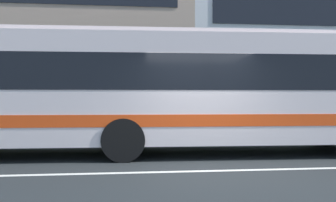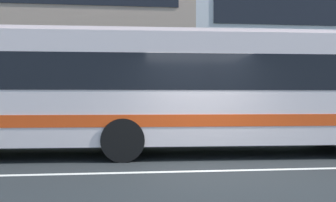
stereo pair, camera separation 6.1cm
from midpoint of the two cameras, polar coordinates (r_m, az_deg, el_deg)
The scene contains 6 objects.
ground_plane at distance 7.73m, azimuth 6.39°, elevation -10.46°, with size 160.00×160.00×0.00m, color #222728.
lane_centre_line at distance 7.72m, azimuth 6.39°, elevation -10.43°, with size 60.00×0.16×0.01m, color silver.
hedge_row_far at distance 13.74m, azimuth 1.44°, elevation -3.92°, with size 23.15×1.10×0.82m, color #3B6832.
apartment_block_left at distance 23.23m, azimuth -23.53°, elevation 10.79°, with size 19.37×11.08×11.27m.
apartment_block_right at distance 25.65m, azimuth 23.88°, elevation 8.27°, with size 19.66×11.08×9.92m.
transit_bus at distance 9.84m, azimuth -2.20°, elevation 1.97°, with size 12.53×2.95×3.12m.
Camera 1 is at (-1.75, -7.38, 1.47)m, focal length 40.38 mm.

